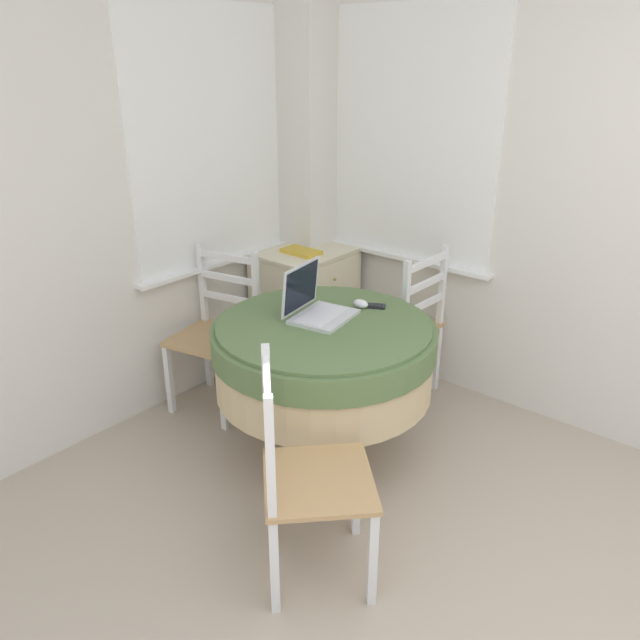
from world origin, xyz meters
name	(u,v)px	position (x,y,z in m)	size (l,w,h in m)	color
corner_room_shell	(351,204)	(1.13, 1.77, 1.28)	(4.25, 4.67, 2.55)	silver
round_dining_table	(324,353)	(0.88, 1.74, 0.59)	(1.09, 1.09, 0.75)	#4C3D2D
laptop	(316,306)	(0.92, 1.82, 0.80)	(0.35, 0.32, 0.26)	silver
computer_mouse	(361,304)	(1.16, 1.72, 0.77)	(0.05, 0.08, 0.04)	white
cell_phone	(375,306)	(1.21, 1.67, 0.75)	(0.10, 0.12, 0.01)	black
dining_chair_near_back_window	(217,334)	(0.89, 2.54, 0.45)	(0.50, 0.51, 0.93)	tan
dining_chair_near_right_window	(402,326)	(1.67, 1.79, 0.45)	(0.44, 0.43, 0.93)	tan
dining_chair_camera_near	(306,479)	(0.22, 1.28, 0.45)	(0.60, 0.60, 0.93)	tan
corner_cabinet	(306,306)	(1.66, 2.53, 0.39)	(0.61, 0.51, 0.78)	beige
book_on_cabinet	(301,252)	(1.58, 2.50, 0.79)	(0.14, 0.24, 0.02)	gold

